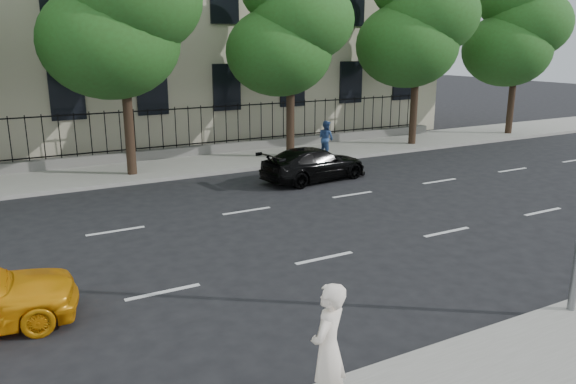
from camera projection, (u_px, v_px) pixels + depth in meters
name	position (u px, v px, depth m)	size (l,w,h in m)	color
ground	(390.00, 298.00, 11.50)	(120.00, 120.00, 0.00)	black
far_sidewalk	(176.00, 166.00, 23.33)	(60.00, 4.00, 0.15)	gray
lane_markings	(281.00, 231.00, 15.52)	(49.60, 4.62, 0.01)	silver
iron_fence	(163.00, 146.00, 24.62)	(30.00, 0.50, 2.20)	slate
tree_c	(120.00, 4.00, 20.24)	(5.89, 5.50, 9.80)	#382619
tree_d	(289.00, 24.00, 23.65)	(5.34, 4.94, 8.84)	#382619
tree_e	(417.00, 18.00, 26.82)	(5.71, 5.31, 9.46)	#382619
tree_f	(517.00, 27.00, 30.16)	(5.52, 5.12, 9.01)	#382619
black_sedan	(314.00, 164.00, 21.17)	(1.76, 4.33, 1.26)	black
woman_near	(328.00, 349.00, 7.51)	(0.69, 0.45, 1.89)	white
pedestrian_far	(326.00, 138.00, 24.95)	(0.77, 0.60, 1.58)	navy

